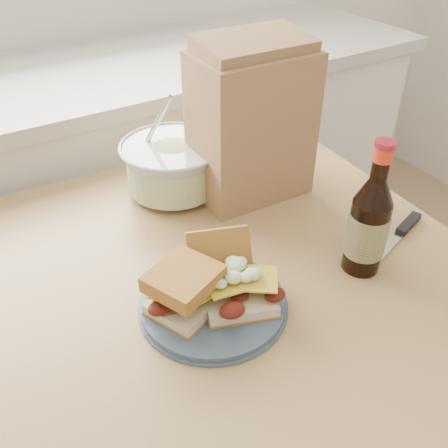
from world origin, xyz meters
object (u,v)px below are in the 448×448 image
plate (213,303)px  coleslaw_bowl (173,168)px  dining_table (224,325)px  beer_bottle (368,224)px  paper_bag (251,127)px

plate → coleslaw_bowl: size_ratio=1.07×
dining_table → beer_bottle: beer_bottle is taller
dining_table → coleslaw_bowl: coleslaw_bowl is taller
paper_bag → coleslaw_bowl: bearing=151.2°
paper_bag → dining_table: bearing=-131.0°
beer_bottle → coleslaw_bowl: bearing=101.8°
dining_table → coleslaw_bowl: size_ratio=4.45×
dining_table → plate: size_ratio=4.16×
beer_bottle → paper_bag: bearing=83.7°
coleslaw_bowl → beer_bottle: beer_bottle is taller
dining_table → paper_bag: (0.21, 0.23, 0.28)m
plate → paper_bag: (0.26, 0.28, 0.15)m
plate → coleslaw_bowl: 0.38m
coleslaw_bowl → paper_bag: paper_bag is taller
dining_table → paper_bag: paper_bag is taller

